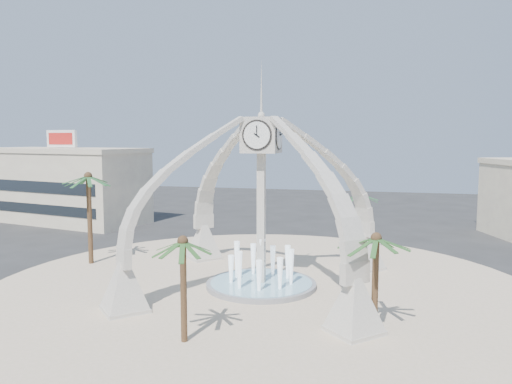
% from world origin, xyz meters
% --- Properties ---
extents(ground, '(140.00, 140.00, 0.00)m').
position_xyz_m(ground, '(0.00, 0.00, 0.00)').
color(ground, '#282828').
rests_on(ground, ground).
extents(plaza, '(40.00, 40.00, 0.06)m').
position_xyz_m(plaza, '(0.00, 0.00, 0.03)').
color(plaza, beige).
rests_on(plaza, ground).
extents(clock_tower, '(17.94, 17.94, 16.30)m').
position_xyz_m(clock_tower, '(-0.00, -0.00, 6.49)').
color(clock_tower, beige).
rests_on(clock_tower, ground).
extents(fountain, '(8.00, 8.00, 3.62)m').
position_xyz_m(fountain, '(0.00, 0.00, 0.29)').
color(fountain, gray).
rests_on(fountain, ground).
extents(building_nw, '(23.75, 13.73, 11.90)m').
position_xyz_m(building_nw, '(-32.00, 22.00, 4.83)').
color(building_nw, beige).
rests_on(building_nw, ground).
extents(palm_east, '(5.01, 5.01, 6.13)m').
position_xyz_m(palm_east, '(8.15, -6.79, 5.34)').
color(palm_east, brown).
rests_on(palm_east, ground).
extents(palm_west, '(5.44, 5.44, 8.46)m').
position_xyz_m(palm_west, '(-15.95, 3.03, 7.50)').
color(palm_west, brown).
rests_on(palm_west, ground).
extents(palm_north, '(4.22, 4.22, 6.19)m').
position_xyz_m(palm_north, '(6.30, 13.48, 5.45)').
color(palm_north, brown).
rests_on(palm_north, ground).
extents(palm_south, '(4.16, 4.16, 6.18)m').
position_xyz_m(palm_south, '(-1.62, -10.56, 5.41)').
color(palm_south, brown).
rests_on(palm_south, ground).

